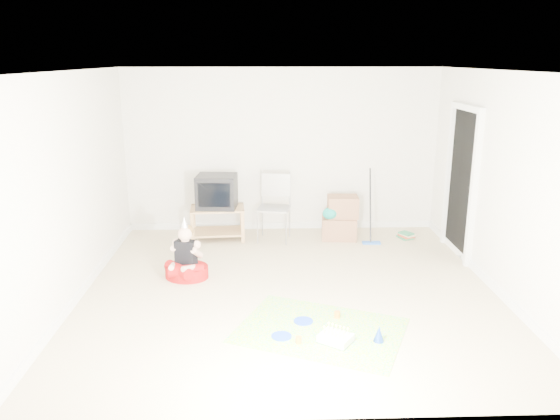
{
  "coord_description": "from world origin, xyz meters",
  "views": [
    {
      "loc": [
        -0.32,
        -6.16,
        2.74
      ],
      "look_at": [
        -0.1,
        0.4,
        0.9
      ],
      "focal_mm": 35.0,
      "sensor_mm": 36.0,
      "label": 1
    }
  ],
  "objects_px": {
    "folding_chair": "(274,208)",
    "cardboard_boxes": "(340,218)",
    "tv_stand": "(218,221)",
    "birthday_cake": "(336,339)",
    "crt_tv": "(217,191)",
    "seated_woman": "(186,264)"
  },
  "relations": [
    {
      "from": "folding_chair",
      "to": "cardboard_boxes",
      "type": "distance_m",
      "value": 1.05
    },
    {
      "from": "seated_woman",
      "to": "birthday_cake",
      "type": "xyz_separation_m",
      "value": [
        1.7,
        -1.74,
        -0.14
      ]
    },
    {
      "from": "tv_stand",
      "to": "seated_woman",
      "type": "bearing_deg",
      "value": -100.68
    },
    {
      "from": "crt_tv",
      "to": "cardboard_boxes",
      "type": "height_order",
      "value": "crt_tv"
    },
    {
      "from": "crt_tv",
      "to": "folding_chair",
      "type": "bearing_deg",
      "value": -0.58
    },
    {
      "from": "tv_stand",
      "to": "cardboard_boxes",
      "type": "xyz_separation_m",
      "value": [
        1.9,
        -0.03,
        0.02
      ]
    },
    {
      "from": "folding_chair",
      "to": "birthday_cake",
      "type": "height_order",
      "value": "folding_chair"
    },
    {
      "from": "cardboard_boxes",
      "to": "birthday_cake",
      "type": "relative_size",
      "value": 1.74
    },
    {
      "from": "crt_tv",
      "to": "folding_chair",
      "type": "height_order",
      "value": "folding_chair"
    },
    {
      "from": "crt_tv",
      "to": "seated_woman",
      "type": "distance_m",
      "value": 1.67
    },
    {
      "from": "crt_tv",
      "to": "folding_chair",
      "type": "xyz_separation_m",
      "value": [
        0.87,
        -0.09,
        -0.25
      ]
    },
    {
      "from": "tv_stand",
      "to": "crt_tv",
      "type": "bearing_deg",
      "value": -90.0
    },
    {
      "from": "folding_chair",
      "to": "birthday_cake",
      "type": "relative_size",
      "value": 2.72
    },
    {
      "from": "folding_chair",
      "to": "crt_tv",
      "type": "bearing_deg",
      "value": 174.41
    },
    {
      "from": "folding_chair",
      "to": "tv_stand",
      "type": "bearing_deg",
      "value": 174.41
    },
    {
      "from": "tv_stand",
      "to": "cardboard_boxes",
      "type": "height_order",
      "value": "cardboard_boxes"
    },
    {
      "from": "folding_chair",
      "to": "cardboard_boxes",
      "type": "height_order",
      "value": "folding_chair"
    },
    {
      "from": "folding_chair",
      "to": "seated_woman",
      "type": "height_order",
      "value": "folding_chair"
    },
    {
      "from": "crt_tv",
      "to": "seated_woman",
      "type": "xyz_separation_m",
      "value": [
        -0.29,
        -1.53,
        -0.59
      ]
    },
    {
      "from": "tv_stand",
      "to": "folding_chair",
      "type": "bearing_deg",
      "value": -5.59
    },
    {
      "from": "tv_stand",
      "to": "seated_woman",
      "type": "xyz_separation_m",
      "value": [
        -0.29,
        -1.53,
        -0.12
      ]
    },
    {
      "from": "folding_chair",
      "to": "birthday_cake",
      "type": "xyz_separation_m",
      "value": [
        0.54,
        -3.19,
        -0.47
      ]
    }
  ]
}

